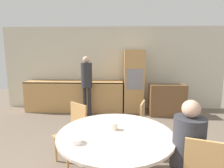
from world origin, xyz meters
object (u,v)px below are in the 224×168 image
object	(u,v)px
cup	(114,126)
person_standing	(87,79)
oven_unit	(134,81)
chair_far_right	(137,125)
dining_table	(115,149)
bowl_near	(76,141)
chair_far_left	(74,129)
person_seated	(189,150)
sideboard	(167,100)

from	to	relation	value
cup	person_standing	bearing A→B (deg)	106.95
oven_unit	chair_far_right	size ratio (longest dim) A/B	2.02
dining_table	chair_far_right	xyz separation A→B (m)	(0.35, 0.89, -0.04)
cup	bowl_near	distance (m)	0.53
oven_unit	dining_table	size ratio (longest dim) A/B	1.35
cup	bowl_near	bearing A→B (deg)	-137.72
chair_far_left	person_seated	bearing A→B (deg)	6.01
sideboard	person_seated	xyz separation A→B (m)	(-0.66, -3.21, 0.27)
sideboard	bowl_near	world-z (taller)	sideboard
chair_far_left	cup	bearing A→B (deg)	-2.73
person_standing	cup	xyz separation A→B (m)	(0.83, -2.73, -0.24)
person_standing	bowl_near	world-z (taller)	person_standing
sideboard	chair_far_left	distance (m)	3.09
bowl_near	chair_far_left	bearing A→B (deg)	105.89
person_seated	cup	bearing A→B (deg)	155.80
sideboard	cup	world-z (taller)	sideboard
cup	bowl_near	size ratio (longest dim) A/B	0.64
cup	sideboard	bearing A→B (deg)	63.16
chair_far_right	dining_table	bearing A→B (deg)	-5.57
chair_far_right	person_standing	size ratio (longest dim) A/B	0.55
chair_far_left	oven_unit	bearing A→B (deg)	105.14
sideboard	person_standing	bearing A→B (deg)	-176.86
oven_unit	person_standing	xyz separation A→B (m)	(-1.35, -0.50, 0.12)
sideboard	dining_table	distance (m)	3.26
chair_far_left	cup	xyz separation A→B (m)	(0.66, -0.60, 0.30)
person_standing	bowl_near	distance (m)	3.13
dining_table	chair_far_right	bearing A→B (deg)	68.33
oven_unit	cup	bearing A→B (deg)	-99.11
dining_table	chair_far_right	world-z (taller)	chair_far_right
person_standing	cup	size ratio (longest dim) A/B	20.32
chair_far_right	bowl_near	distance (m)	1.42
cup	dining_table	bearing A→B (deg)	-78.86
oven_unit	chair_far_right	world-z (taller)	oven_unit
chair_far_left	bowl_near	bearing A→B (deg)	-34.82
oven_unit	chair_far_right	distance (m)	2.46
chair_far_right	person_standing	distance (m)	2.33
sideboard	chair_far_left	bearing A→B (deg)	-133.02
sideboard	chair_far_left	world-z (taller)	chair_far_left
person_standing	cup	world-z (taller)	person_standing
oven_unit	cup	size ratio (longest dim) A/B	22.47
chair_far_right	sideboard	bearing A→B (deg)	168.33
person_standing	bowl_near	xyz separation A→B (m)	(0.44, -3.09, -0.25)
sideboard	person_standing	distance (m)	2.36
chair_far_left	cup	world-z (taller)	chair_far_left
person_standing	chair_far_right	bearing A→B (deg)	-57.97
sideboard	person_seated	world-z (taller)	person_seated
oven_unit	person_seated	size ratio (longest dim) A/B	1.50
bowl_near	oven_unit	bearing A→B (deg)	75.77
cup	chair_far_left	bearing A→B (deg)	137.98
chair_far_right	cup	xyz separation A→B (m)	(-0.37, -0.81, 0.30)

